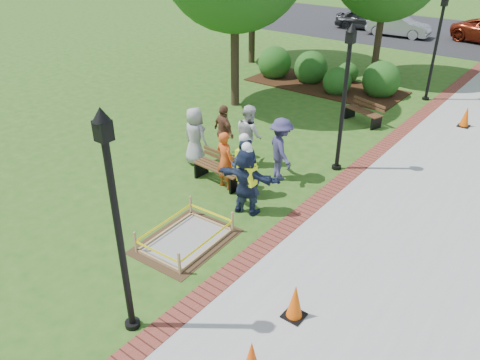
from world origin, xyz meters
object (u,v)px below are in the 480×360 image
Objects in this scene: wet_concrete_pad at (186,233)px; hivis_worker_b at (248,181)px; cone_front at (252,358)px; lamp_near at (116,213)px; hivis_worker_c at (244,165)px; bench_near at (218,174)px; hivis_worker_a at (246,179)px.

wet_concrete_pad is 2.06m from hivis_worker_b.
lamp_near is at bearing -166.99° from cone_front.
hivis_worker_c reaches higher than wet_concrete_pad.
bench_near is 0.82× the size of hivis_worker_a.
lamp_near reaches higher than cone_front.
hivis_worker_c is at bearing 131.17° from hivis_worker_a.
hivis_worker_b is at bearing 98.70° from lamp_near.
wet_concrete_pad is at bearing -65.09° from bench_near.
hivis_worker_c is at bearing 95.78° from wet_concrete_pad.
hivis_worker_b is 1.02× the size of hivis_worker_c.
wet_concrete_pad is at bearing -100.47° from hivis_worker_b.
lamp_near is at bearing -75.75° from hivis_worker_c.
cone_front is (3.36, -1.96, 0.09)m from wet_concrete_pad.
lamp_near is 2.31× the size of hivis_worker_b.
wet_concrete_pad is 2.06m from hivis_worker_a.
hivis_worker_a is (0.32, 1.90, 0.73)m from wet_concrete_pad.
hivis_worker_a reaches higher than cone_front.
lamp_near is at bearing -81.30° from hivis_worker_b.
wet_concrete_pad is 3.50× the size of cone_front.
hivis_worker_c is (-1.29, 5.07, -1.58)m from lamp_near.
hivis_worker_a reaches higher than hivis_worker_b.
lamp_near reaches higher than bench_near.
cone_front is at bearing -51.39° from hivis_worker_c.
hivis_worker_a is at bearing 128.15° from cone_front.
hivis_worker_c is at bearing -3.97° from bench_near.
wet_concrete_pad is 3.89m from cone_front.
hivis_worker_a is 0.06m from hivis_worker_b.
bench_near is at bearing 134.90° from cone_front.
lamp_near is at bearing -80.89° from hivis_worker_a.
bench_near is 6.49m from cone_front.
bench_near is 6.03m from lamp_near.
hivis_worker_b reaches higher than cone_front.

